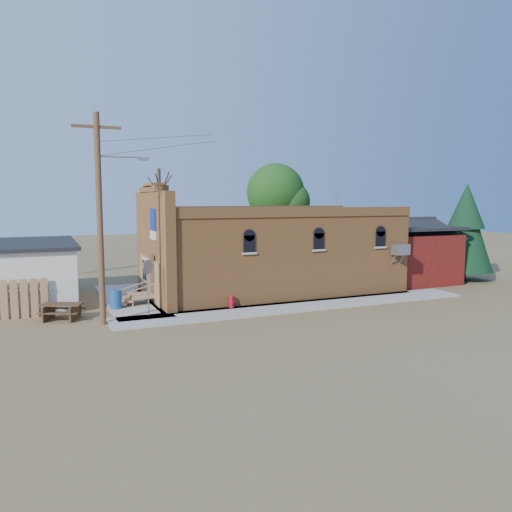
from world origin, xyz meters
name	(u,v)px	position (x,y,z in m)	size (l,w,h in m)	color
ground	(284,313)	(0.00, 0.00, 0.00)	(120.00, 120.00, 0.00)	brown
sidewalk_south	(303,306)	(1.50, 0.90, 0.04)	(19.00, 2.20, 0.08)	#9E9991
sidewalk_west	(129,300)	(-6.30, 6.00, 0.04)	(2.60, 10.00, 0.08)	#9E9991
brick_bar	(268,252)	(1.64, 5.49, 2.34)	(16.40, 7.97, 6.30)	#B46E37
red_shed	(402,247)	(11.50, 5.50, 2.27)	(5.40, 6.40, 4.30)	#560F0E
utility_pole	(101,214)	(-8.14, 1.20, 4.77)	(3.12, 0.26, 9.00)	#513020
tree_bare_near	(159,191)	(-3.00, 13.00, 5.96)	(2.80, 2.80, 7.65)	#4E3F2C
tree_leafy	(275,193)	(6.00, 13.50, 5.93)	(4.40, 4.40, 8.15)	#4E3F2C
evergreen_tree	(466,225)	(15.50, 4.00, 3.71)	(3.60, 3.60, 6.50)	#4E3F2C
fire_hydrant	(231,301)	(-2.03, 1.80, 0.40)	(0.37, 0.34, 0.65)	#BA0A1E
stop_sign	(148,273)	(-6.11, 1.80, 2.07)	(0.57, 0.51, 2.59)	gray
trash_barrel	(116,299)	(-7.30, 3.91, 0.53)	(0.59, 0.59, 0.91)	#1B4E8A
picnic_table	(62,309)	(-9.80, 2.82, 0.48)	(2.15, 1.91, 0.74)	#46311C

